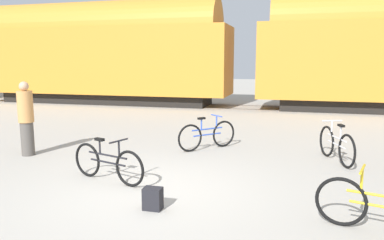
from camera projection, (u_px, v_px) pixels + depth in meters
The scene contains 10 objects.
ground_plane at pixel (152, 190), 6.54m from camera, with size 80.00×80.00×0.00m, color #A8A399.
freight_train at pixel (244, 49), 17.66m from camera, with size 57.30×2.84×5.24m.
rail_near at pixel (241, 109), 17.41m from camera, with size 69.30×0.07×0.01m, color #4C4238.
rail_far at pixel (245, 105), 18.77m from camera, with size 69.30×0.07×0.01m, color #4C4238.
bicycle_silver at pixel (336, 145), 8.32m from camera, with size 0.62×1.63×0.90m.
bicycle_yellow at pixel (384, 208), 4.81m from camera, with size 1.69×0.56×0.85m.
bicycle_blue at pixel (207, 135), 9.50m from camera, with size 1.21×1.30×0.86m.
bicycle_black at pixel (108, 163), 6.96m from camera, with size 1.69×0.62×0.83m.
person_in_tan at pixel (26, 119), 8.81m from camera, with size 0.35×0.35×1.76m.
backpack at pixel (153, 199), 5.66m from camera, with size 0.28×0.20×0.34m.
Camera 1 is at (2.30, -5.86, 2.24)m, focal length 35.00 mm.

